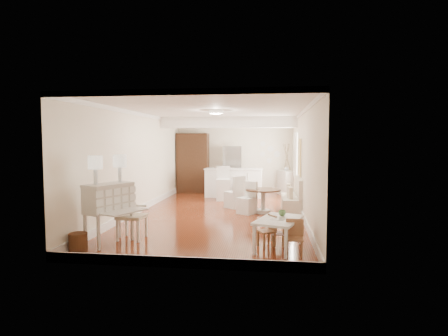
% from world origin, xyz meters
% --- Properties ---
extents(room, '(9.00, 9.04, 2.82)m').
position_xyz_m(room, '(0.04, 0.32, 1.98)').
color(room, maroon).
rests_on(room, ground).
extents(secretary_bureau, '(1.24, 1.25, 1.19)m').
position_xyz_m(secretary_bureau, '(-1.70, -3.28, 0.59)').
color(secretary_bureau, silver).
rests_on(secretary_bureau, ground).
extents(gustavian_armchair, '(0.58, 0.58, 0.97)m').
position_xyz_m(gustavian_armchair, '(-1.39, -2.90, 0.49)').
color(gustavian_armchair, white).
rests_on(gustavian_armchair, ground).
extents(wicker_basket, '(0.35, 0.35, 0.33)m').
position_xyz_m(wicker_basket, '(-2.05, -3.84, 0.17)').
color(wicker_basket, '#57311B').
rests_on(wicker_basket, ground).
extents(kids_table, '(1.01, 1.30, 0.57)m').
position_xyz_m(kids_table, '(1.57, -3.25, 0.29)').
color(kids_table, silver).
rests_on(kids_table, ground).
extents(kids_chair_a, '(0.40, 0.40, 0.61)m').
position_xyz_m(kids_chair_a, '(1.34, -3.10, 0.30)').
color(kids_chair_a, '#996C45').
rests_on(kids_chair_a, ground).
extents(kids_chair_b, '(0.25, 0.25, 0.50)m').
position_xyz_m(kids_chair_b, '(1.56, -3.03, 0.25)').
color(kids_chair_b, '#A77B4C').
rests_on(kids_chair_b, ground).
extents(kids_chair_c, '(0.33, 0.33, 0.64)m').
position_xyz_m(kids_chair_c, '(1.84, -3.65, 0.32)').
color(kids_chair_c, '#A36D4A').
rests_on(kids_chair_c, ground).
extents(banquette, '(0.52, 1.60, 0.98)m').
position_xyz_m(banquette, '(1.99, 0.50, 0.49)').
color(banquette, silver).
rests_on(banquette, ground).
extents(dining_table, '(1.13, 1.13, 0.67)m').
position_xyz_m(dining_table, '(1.21, 0.26, 0.33)').
color(dining_table, '#462916').
rests_on(dining_table, ground).
extents(slip_chair_near, '(0.59, 0.59, 0.89)m').
position_xyz_m(slip_chair_near, '(0.77, 0.09, 0.44)').
color(slip_chair_near, white).
rests_on(slip_chair_near, ground).
extents(slip_chair_far, '(0.66, 0.66, 0.97)m').
position_xyz_m(slip_chair_far, '(0.34, 0.97, 0.48)').
color(slip_chair_far, silver).
rests_on(slip_chair_far, ground).
extents(breakfast_counter, '(2.05, 0.65, 1.03)m').
position_xyz_m(breakfast_counter, '(0.10, 3.10, 0.52)').
color(breakfast_counter, white).
rests_on(breakfast_counter, ground).
extents(bar_stool_left, '(0.51, 0.51, 1.15)m').
position_xyz_m(bar_stool_left, '(-0.17, 2.32, 0.57)').
color(bar_stool_left, silver).
rests_on(bar_stool_left, ground).
extents(bar_stool_right, '(0.47, 0.47, 0.91)m').
position_xyz_m(bar_stool_right, '(0.44, 2.73, 0.45)').
color(bar_stool_right, silver).
rests_on(bar_stool_right, ground).
extents(pantry_cabinet, '(1.20, 0.60, 2.30)m').
position_xyz_m(pantry_cabinet, '(-1.60, 4.18, 1.15)').
color(pantry_cabinet, '#381E11').
rests_on(pantry_cabinet, ground).
extents(fridge, '(0.75, 0.65, 1.80)m').
position_xyz_m(fridge, '(0.30, 4.15, 0.90)').
color(fridge, silver).
rests_on(fridge, ground).
extents(sideboard, '(0.70, 1.04, 0.91)m').
position_xyz_m(sideboard, '(2.00, 3.81, 0.46)').
color(sideboard, beige).
rests_on(sideboard, ground).
extents(pencil_cup, '(0.14, 0.14, 0.11)m').
position_xyz_m(pencil_cup, '(1.64, -2.98, 0.63)').
color(pencil_cup, '#639E5C').
rests_on(pencil_cup, kids_table).
extents(branch_vase, '(0.19, 0.19, 0.17)m').
position_xyz_m(branch_vase, '(1.99, 3.84, 1.00)').
color(branch_vase, silver).
rests_on(branch_vase, sideboard).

